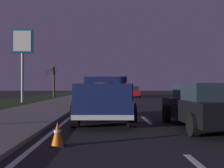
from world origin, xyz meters
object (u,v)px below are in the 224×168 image
at_px(traffic_cone_near, 57,134).
at_px(sedan_blue, 129,91).
at_px(pickup_truck, 105,97).
at_px(sedan_red, 132,92).
at_px(gas_price_sign, 23,48).
at_px(sedan_black, 204,105).
at_px(bare_tree_far, 54,80).

bearing_deg(traffic_cone_near, sedan_blue, -7.61).
bearing_deg(pickup_truck, traffic_cone_near, 166.71).
bearing_deg(pickup_truck, sedan_red, -8.10).
height_order(pickup_truck, sedan_blue, pickup_truck).
xyz_separation_m(sedan_blue, gas_price_sign, (-18.66, 11.37, 4.25)).
height_order(sedan_black, sedan_red, same).
xyz_separation_m(sedan_red, bare_tree_far, (1.20, 10.89, 1.62)).
bearing_deg(traffic_cone_near, sedan_red, -8.96).
distance_m(sedan_red, bare_tree_far, 11.07).
height_order(sedan_red, traffic_cone_near, sedan_red).
xyz_separation_m(sedan_red, gas_price_sign, (-11.45, 11.10, 4.25)).
distance_m(pickup_truck, traffic_cone_near, 4.89).
distance_m(sedan_blue, gas_price_sign, 22.26).
height_order(sedan_red, gas_price_sign, gas_price_sign).
xyz_separation_m(sedan_black, gas_price_sign, (14.78, 11.08, 4.25)).
bearing_deg(bare_tree_far, sedan_black, -158.38).
relative_size(sedan_black, traffic_cone_near, 7.66).
height_order(gas_price_sign, traffic_cone_near, gas_price_sign).
distance_m(gas_price_sign, bare_tree_far, 12.92).
relative_size(sedan_red, gas_price_sign, 0.66).
xyz_separation_m(gas_price_sign, traffic_cone_near, (-17.37, -6.56, -4.75)).
bearing_deg(gas_price_sign, sedan_red, -44.11).
height_order(bare_tree_far, traffic_cone_near, bare_tree_far).
distance_m(sedan_blue, traffic_cone_near, 36.35).
relative_size(pickup_truck, gas_price_sign, 0.81).
relative_size(sedan_blue, gas_price_sign, 0.66).
distance_m(pickup_truck, sedan_black, 4.02).
xyz_separation_m(bare_tree_far, traffic_cone_near, (-30.02, -6.35, -2.12)).
relative_size(sedan_black, sedan_blue, 1.00).
xyz_separation_m(sedan_blue, bare_tree_far, (-6.01, 11.16, 1.62)).
xyz_separation_m(pickup_truck, sedan_black, (-2.12, -3.41, -0.20)).
distance_m(sedan_red, sedan_blue, 7.21).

